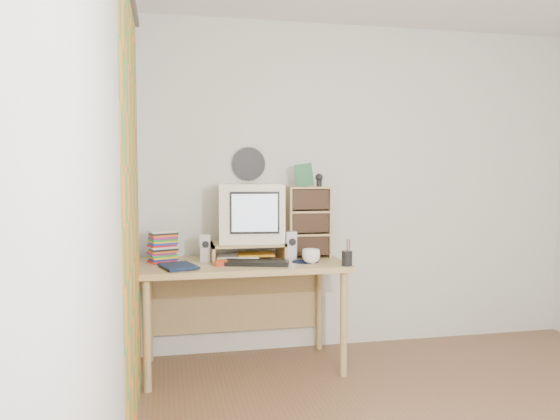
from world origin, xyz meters
name	(u,v)px	position (x,y,z in m)	size (l,w,h in m)	color
back_wall	(365,187)	(0.00, 1.75, 1.25)	(3.50, 3.50, 0.00)	silver
left_wall	(115,201)	(-1.75, 0.00, 1.25)	(3.50, 3.50, 0.00)	silver
curtain	(132,216)	(-1.71, 0.48, 1.15)	(2.20, 2.20, 0.00)	orange
wall_disc	(249,164)	(-0.93, 1.73, 1.43)	(0.25, 0.25, 0.02)	black
desk	(241,279)	(-1.03, 1.44, 0.62)	(1.40, 0.70, 0.75)	tan
monitor_riser	(247,246)	(-0.98, 1.48, 0.84)	(0.52, 0.30, 0.12)	tan
crt_monitor	(251,213)	(-0.95, 1.53, 1.08)	(0.44, 0.44, 0.42)	white
speaker_left	(205,248)	(-1.28, 1.46, 0.84)	(0.07, 0.07, 0.19)	#ADADB1
speaker_right	(291,246)	(-0.68, 1.40, 0.85)	(0.08, 0.08, 0.20)	#ADADB1
keyboard	(256,263)	(-0.96, 1.23, 0.76)	(0.43, 0.14, 0.03)	black
dvd_stack	(163,244)	(-1.57, 1.49, 0.87)	(0.17, 0.12, 0.25)	brown
cd_rack	(308,222)	(-0.53, 1.50, 1.01)	(0.31, 0.16, 0.51)	tan
mug	(311,256)	(-0.58, 1.22, 0.80)	(0.12, 0.12, 0.10)	white
diary	(163,266)	(-1.57, 1.19, 0.77)	(0.25, 0.18, 0.05)	#101F3D
mousepad	(305,262)	(-0.61, 1.29, 0.75)	(0.19, 0.19, 0.00)	#101437
pen_cup	(347,255)	(-0.38, 1.07, 0.82)	(0.07, 0.07, 0.14)	black
papers	(245,256)	(-1.00, 1.50, 0.77)	(0.29, 0.21, 0.04)	silver
red_box	(221,263)	(-1.19, 1.25, 0.77)	(0.08, 0.05, 0.04)	#AA3012
game_box	(304,175)	(-0.56, 1.52, 1.35)	(0.13, 0.03, 0.16)	#18552C
webcam	(319,180)	(-0.45, 1.49, 1.31)	(0.06, 0.06, 0.09)	black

